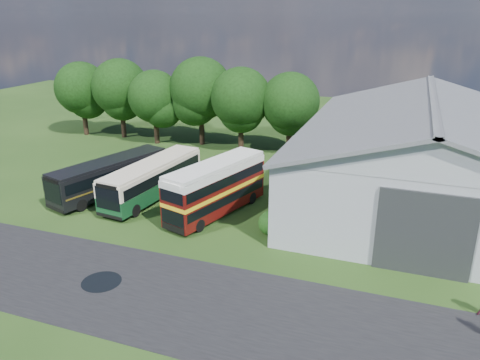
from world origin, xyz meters
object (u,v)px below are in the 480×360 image
at_px(storage_shed, 426,149).
at_px(bus_dark_single, 110,176).
at_px(bus_green_single, 153,179).
at_px(bus_maroon_double, 216,189).

xyz_separation_m(storage_shed, bus_dark_single, (-23.75, -7.43, -2.63)).
xyz_separation_m(bus_green_single, bus_dark_single, (-3.63, -0.51, -0.02)).
height_order(storage_shed, bus_dark_single, storage_shed).
relative_size(bus_maroon_double, bus_dark_single, 0.88).
height_order(bus_green_single, bus_maroon_double, bus_maroon_double).
distance_m(storage_shed, bus_maroon_double, 16.47).
bearing_deg(bus_maroon_double, storage_shed, 46.48).
relative_size(storage_shed, bus_maroon_double, 2.64).
bearing_deg(bus_dark_single, bus_green_single, 24.75).
bearing_deg(bus_green_single, storage_shed, 25.20).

